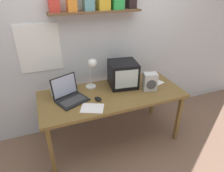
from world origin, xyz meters
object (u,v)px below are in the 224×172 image
object	(u,v)px
corner_desk	(112,97)
computer_mouse	(98,99)
loose_paper_near_monitor	(153,82)
laptop	(69,94)
loose_paper_near_laptop	(92,108)
juice_glass	(53,91)
crt_monitor	(123,74)
space_heater	(150,82)
desk_lamp	(92,68)

from	to	relation	value
corner_desk	computer_mouse	size ratio (longest dim) A/B	14.80
corner_desk	loose_paper_near_monitor	distance (m)	0.64
laptop	corner_desk	bearing A→B (deg)	-28.62
loose_paper_near_monitor	loose_paper_near_laptop	distance (m)	0.99
laptop	computer_mouse	xyz separation A→B (m)	(0.31, -0.14, -0.05)
juice_glass	laptop	bearing A→B (deg)	-44.33
crt_monitor	laptop	bearing A→B (deg)	-163.76
juice_glass	space_heater	size ratio (longest dim) A/B	0.57
corner_desk	space_heater	bearing A→B (deg)	-9.54
loose_paper_near_laptop	computer_mouse	bearing A→B (deg)	51.54
laptop	loose_paper_near_laptop	world-z (taller)	laptop
desk_lamp	space_heater	world-z (taller)	desk_lamp
crt_monitor	desk_lamp	world-z (taller)	desk_lamp
desk_lamp	loose_paper_near_laptop	distance (m)	0.53
corner_desk	space_heater	xyz separation A→B (m)	(0.48, -0.08, 0.17)
desk_lamp	space_heater	size ratio (longest dim) A/B	1.83
loose_paper_near_monitor	computer_mouse	bearing A→B (deg)	-168.35
computer_mouse	loose_paper_near_laptop	distance (m)	0.18
crt_monitor	juice_glass	distance (m)	0.88
laptop	loose_paper_near_monitor	bearing A→B (deg)	-21.36
juice_glass	crt_monitor	bearing A→B (deg)	-3.55
laptop	desk_lamp	size ratio (longest dim) A/B	1.02
laptop	juice_glass	size ratio (longest dim) A/B	3.31
laptop	loose_paper_near_monitor	world-z (taller)	laptop
crt_monitor	loose_paper_near_monitor	xyz separation A→B (m)	(0.42, -0.06, -0.16)
desk_lamp	space_heater	distance (m)	0.74
crt_monitor	space_heater	size ratio (longest dim) A/B	1.77
laptop	space_heater	bearing A→B (deg)	-30.53
laptop	computer_mouse	bearing A→B (deg)	-47.46
desk_lamp	loose_paper_near_laptop	size ratio (longest dim) A/B	1.36
desk_lamp	space_heater	bearing A→B (deg)	-38.34
desk_lamp	loose_paper_near_monitor	world-z (taller)	desk_lamp
desk_lamp	juice_glass	size ratio (longest dim) A/B	3.24
crt_monitor	juice_glass	bearing A→B (deg)	-175.08
laptop	computer_mouse	size ratio (longest dim) A/B	3.50
desk_lamp	loose_paper_near_laptop	bearing A→B (deg)	-122.77
corner_desk	computer_mouse	bearing A→B (deg)	-156.67
corner_desk	computer_mouse	distance (m)	0.24
juice_glass	space_heater	world-z (taller)	space_heater
crt_monitor	laptop	size ratio (longest dim) A/B	0.95
juice_glass	desk_lamp	bearing A→B (deg)	-0.51
laptop	space_heater	xyz separation A→B (m)	(0.99, -0.13, 0.04)
crt_monitor	corner_desk	bearing A→B (deg)	-135.85
desk_lamp	crt_monitor	bearing A→B (deg)	-22.78
loose_paper_near_monitor	loose_paper_near_laptop	xyz separation A→B (m)	(-0.94, -0.31, 0.00)
desk_lamp	space_heater	xyz separation A→B (m)	(0.66, -0.28, -0.18)
juice_glass	loose_paper_near_monitor	size ratio (longest dim) A/B	0.45
juice_glass	computer_mouse	xyz separation A→B (m)	(0.46, -0.29, -0.04)
juice_glass	loose_paper_near_laptop	size ratio (longest dim) A/B	0.42
crt_monitor	space_heater	distance (m)	0.36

